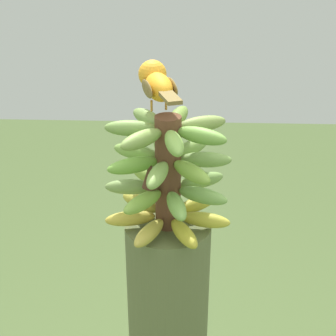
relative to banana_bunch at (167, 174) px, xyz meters
The scene contains 2 objects.
banana_bunch is the anchor object (origin of this frame).
perched_bird 0.20m from the banana_bunch, 25.51° to the left, with size 0.22×0.10×0.10m.
Camera 1 is at (-1.01, -0.04, 1.88)m, focal length 56.27 mm.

